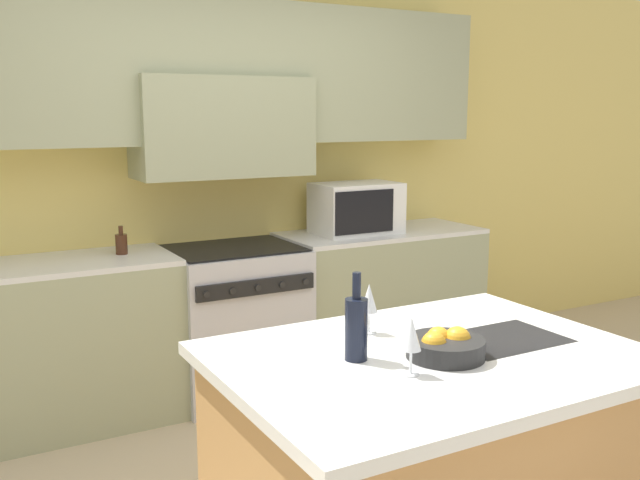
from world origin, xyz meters
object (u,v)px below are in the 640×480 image
at_px(wine_glass_far, 369,300).
at_px(oil_bottle_on_counter, 121,243).
at_px(wine_glass_near, 411,335).
at_px(range_stove, 235,320).
at_px(wine_bottle, 356,327).
at_px(fruit_bowl, 445,346).
at_px(microwave, 356,208).

relative_size(wine_glass_far, oil_bottle_on_counter, 1.17).
xyz_separation_m(wine_glass_near, oil_bottle_on_counter, (-0.35, 2.30, -0.05)).
distance_m(range_stove, wine_glass_near, 2.34).
height_order(wine_bottle, wine_glass_near, wine_bottle).
bearing_deg(fruit_bowl, oil_bottle_on_counter, 103.95).
height_order(wine_glass_near, wine_glass_far, same).
distance_m(wine_bottle, fruit_bowl, 0.31).
height_order(microwave, oil_bottle_on_counter, microwave).
xyz_separation_m(range_stove, wine_glass_near, (-0.31, -2.25, 0.58)).
bearing_deg(wine_glass_far, oil_bottle_on_counter, 104.10).
height_order(range_stove, microwave, microwave).
xyz_separation_m(wine_glass_far, oil_bottle_on_counter, (-0.47, 1.87, -0.05)).
height_order(range_stove, wine_glass_far, wine_glass_far).
xyz_separation_m(microwave, wine_glass_near, (-1.20, -2.26, -0.06)).
bearing_deg(wine_glass_near, range_stove, 82.11).
distance_m(microwave, fruit_bowl, 2.41).
height_order(range_stove, wine_bottle, wine_bottle).
height_order(wine_bottle, wine_glass_far, wine_bottle).
height_order(wine_glass_near, oil_bottle_on_counter, wine_glass_near).
bearing_deg(oil_bottle_on_counter, microwave, -1.47).
bearing_deg(wine_glass_far, microwave, 59.43).
relative_size(wine_bottle, wine_glass_near, 1.57).
distance_m(wine_glass_near, fruit_bowl, 0.23).
distance_m(wine_bottle, oil_bottle_on_counter, 2.12).
bearing_deg(wine_bottle, fruit_bowl, -24.56).
distance_m(wine_bottle, wine_glass_near, 0.22).
bearing_deg(wine_glass_near, fruit_bowl, 21.22).
height_order(wine_bottle, oil_bottle_on_counter, wine_bottle).
relative_size(range_stove, wine_bottle, 3.08).
bearing_deg(oil_bottle_on_counter, wine_glass_near, -81.34).
height_order(range_stove, wine_glass_near, wine_glass_near).
height_order(wine_glass_far, oil_bottle_on_counter, wine_glass_far).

